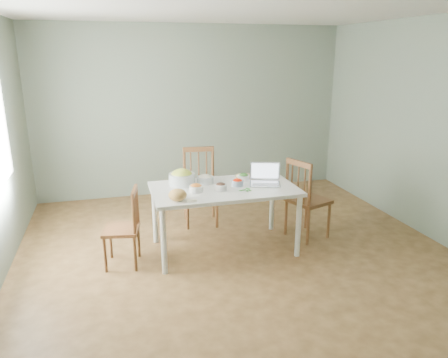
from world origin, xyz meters
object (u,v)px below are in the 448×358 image
object	(u,v)px
chair_right	(308,198)
bread_boule	(178,195)
bowl_squash	(182,177)
laptop	(265,175)
dining_table	(224,219)
chair_far	(200,187)
chair_left	(121,228)

from	to	relation	value
chair_right	bread_boule	size ratio (longest dim) A/B	5.29
bread_boule	bowl_squash	distance (m)	0.57
chair_right	laptop	size ratio (longest dim) A/B	2.90
dining_table	laptop	xyz separation A→B (m)	(0.49, -0.03, 0.51)
laptop	chair_far	bearing A→B (deg)	142.93
bread_boule	dining_table	bearing A→B (deg)	27.77
chair_far	bread_boule	distance (m)	1.31
bread_boule	chair_far	bearing A→B (deg)	67.03
dining_table	bowl_squash	world-z (taller)	bowl_squash
chair_right	chair_left	bearing A→B (deg)	74.25
bowl_squash	laptop	size ratio (longest dim) A/B	0.87
bread_boule	laptop	world-z (taller)	laptop
chair_far	chair_right	world-z (taller)	chair_far
dining_table	bowl_squash	bearing A→B (deg)	151.66
chair_right	bowl_squash	distance (m)	1.61
chair_far	chair_left	world-z (taller)	chair_far
laptop	bowl_squash	bearing A→B (deg)	-176.48
chair_right	bowl_squash	xyz separation A→B (m)	(-1.56, 0.17, 0.35)
dining_table	chair_left	world-z (taller)	chair_left
bowl_squash	laptop	xyz separation A→B (m)	(0.94, -0.27, 0.03)
laptop	chair_left	bearing A→B (deg)	-158.64
chair_left	bread_boule	size ratio (longest dim) A/B	4.53
dining_table	chair_left	distance (m)	1.19
bowl_squash	chair_far	bearing A→B (deg)	60.21
chair_far	chair_left	size ratio (longest dim) A/B	1.18
chair_far	bowl_squash	world-z (taller)	chair_far
chair_far	dining_table	bearing A→B (deg)	-77.66
bowl_squash	chair_right	bearing A→B (deg)	-6.10
laptop	dining_table	bearing A→B (deg)	-164.06
dining_table	bowl_squash	distance (m)	0.70
dining_table	laptop	world-z (taller)	laptop
chair_left	laptop	world-z (taller)	laptop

